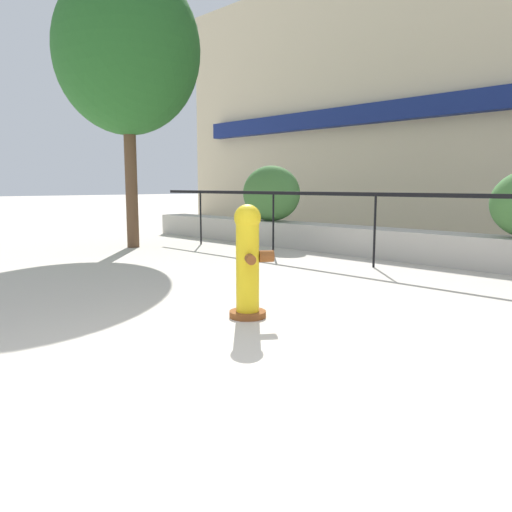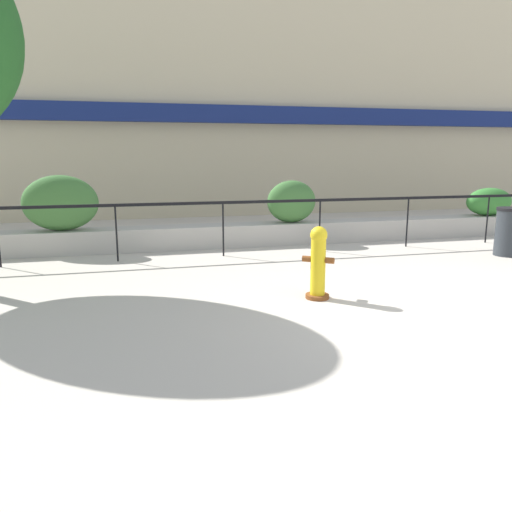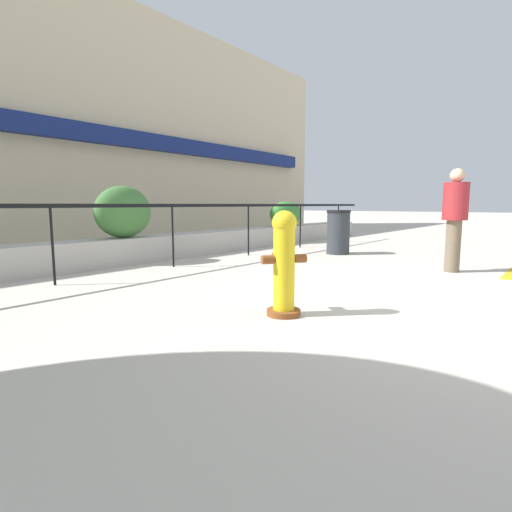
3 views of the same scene
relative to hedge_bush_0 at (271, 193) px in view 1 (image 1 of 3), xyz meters
The scene contains 4 objects.
ground_plane 8.15m from the hedge_bush_0, 47.93° to the right, with size 120.00×120.00×0.00m, color beige.
hedge_bush_0 is the anchor object (origin of this frame).
fire_hydrant 6.08m from the hedge_bush_0, 48.11° to the right, with size 0.49×0.49×1.08m.
street_tree 3.97m from the hedge_bush_0, 122.86° to the right, with size 3.03×2.73×5.43m.
Camera 1 is at (2.01, -1.72, 1.25)m, focal length 35.00 mm.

